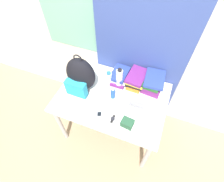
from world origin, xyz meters
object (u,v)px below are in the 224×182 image
Objects in this scene: book_stack_left at (119,76)px; sports_bottle at (119,79)px; book_stack_center at (136,79)px; sunglasses_case at (137,105)px; cell_phone at (99,114)px; water_bottle at (109,79)px; backpack at (80,76)px; sunscreen_bottle at (113,93)px; wristwatch at (113,119)px; book_stack_right at (153,83)px; camera_pouch at (127,123)px.

sports_bottle reaches higher than book_stack_left.
book_stack_center is 1.92× the size of sunglasses_case.
water_bottle is at bearing 98.25° from cell_phone.
sunscreen_bottle is (0.37, -0.00, -0.13)m from backpack.
sports_bottle is (0.12, 0.01, 0.04)m from water_bottle.
water_bottle reaches higher than wristwatch.
cell_phone is 0.40m from sunglasses_case.
book_stack_left is 0.12m from sports_bottle.
sports_bottle reaches higher than sunglasses_case.
book_stack_right is at bearing 14.99° from sports_bottle.
backpack reaches higher than camera_pouch.
sunscreen_bottle is at bearing 176.98° from sunglasses_case.
sports_bottle is 1.78× the size of sunglasses_case.
sunglasses_case reaches higher than cell_phone.
book_stack_left is at bearing 49.15° from water_bottle.
sunscreen_bottle is at bearing 133.72° from camera_pouch.
backpack is 1.62× the size of book_stack_center.
water_bottle is 2.07× the size of wristwatch.
sports_bottle is 0.34m from sunglasses_case.
backpack is 3.10× the size of sunglasses_case.
book_stack_left is 1.76× the size of sunglasses_case.
backpack is 3.76× the size of camera_pouch.
water_bottle is at bearing -159.42° from book_stack_center.
camera_pouch is (-0.12, -0.52, -0.06)m from book_stack_right.
sports_bottle is 2.93× the size of wristwatch.
water_bottle is 0.55m from camera_pouch.
book_stack_left is (0.35, 0.26, -0.14)m from backpack.
sunglasses_case is 0.30m from wristwatch.
sunscreen_bottle is (-0.01, -0.17, -0.06)m from sports_bottle.
cell_phone is at bearing -128.64° from book_stack_right.
backpack is 1.76× the size of book_stack_left.
book_stack_right is (0.19, -0.00, 0.01)m from book_stack_center.
backpack is 0.42m from sports_bottle.
book_stack_left is 1.39× the size of water_bottle.
book_stack_center is 1.00× the size of book_stack_right.
book_stack_right is 0.30m from sunglasses_case.
camera_pouch is at bearing -2.92° from wristwatch.
water_bottle is at bearing -167.43° from book_stack_right.
book_stack_right is at bearing 35.86° from sunscreen_bottle.
water_bottle is 0.42m from sunglasses_case.
book_stack_right is 0.54m from camera_pouch.
sunglasses_case is at bearing -43.77° from book_stack_left.
sunglasses_case is at bearing -35.01° from sports_bottle.
book_stack_center is at bearing 80.74° from wristwatch.
water_bottle reaches higher than cell_phone.
sunglasses_case is at bearing -3.02° from sunscreen_bottle.
backpack is at bearing -160.27° from book_stack_right.
book_stack_left is at bearing -179.83° from book_stack_right.
sunscreen_bottle is at bearing -55.29° from water_bottle.
book_stack_left is at bearing 117.09° from camera_pouch.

